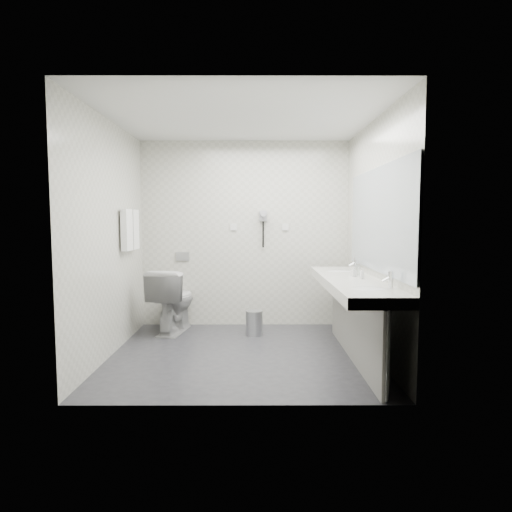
{
  "coord_description": "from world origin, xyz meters",
  "views": [
    {
      "loc": [
        0.14,
        -4.54,
        1.45
      ],
      "look_at": [
        0.15,
        0.15,
        1.05
      ],
      "focal_mm": 30.09,
      "sensor_mm": 36.0,
      "label": 1
    }
  ],
  "objects": [
    {
      "name": "switch_plate_a",
      "position": [
        -0.15,
        1.29,
        1.35
      ],
      "size": [
        0.09,
        0.02,
        0.09
      ],
      "primitive_type": "cube",
      "color": "silver",
      "rests_on": "wall_back"
    },
    {
      "name": "vanity_post_near",
      "position": [
        1.18,
        -1.24,
        0.38
      ],
      "size": [
        0.06,
        0.06,
        0.75
      ],
      "primitive_type": "cylinder",
      "color": "silver",
      "rests_on": "floor"
    },
    {
      "name": "vanity_post_far",
      "position": [
        1.18,
        0.84,
        0.38
      ],
      "size": [
        0.06,
        0.06,
        0.75
      ],
      "primitive_type": "cylinder",
      "color": "silver",
      "rests_on": "floor"
    },
    {
      "name": "bin_lid",
      "position": [
        0.13,
        0.75,
        0.3
      ],
      "size": [
        0.21,
        0.21,
        0.02
      ],
      "primitive_type": "cylinder",
      "color": "#B2B5BA",
      "rests_on": "pedal_bin"
    },
    {
      "name": "floor",
      "position": [
        0.0,
        0.0,
        0.0
      ],
      "size": [
        2.8,
        2.8,
        0.0
      ],
      "primitive_type": "plane",
      "color": "#2A292F",
      "rests_on": "ground"
    },
    {
      "name": "faucet_near",
      "position": [
        1.32,
        -0.85,
        0.92
      ],
      "size": [
        0.04,
        0.04,
        0.15
      ],
      "primitive_type": "cylinder",
      "color": "silver",
      "rests_on": "vanity_counter"
    },
    {
      "name": "towel_far",
      "position": [
        -1.34,
        0.69,
        1.33
      ],
      "size": [
        0.07,
        0.24,
        0.48
      ],
      "primitive_type": "cube",
      "color": "white",
      "rests_on": "towel_rail"
    },
    {
      "name": "wall_back",
      "position": [
        0.0,
        1.3,
        1.25
      ],
      "size": [
        2.8,
        0.0,
        2.8
      ],
      "primitive_type": "plane",
      "rotation": [
        1.57,
        0.0,
        0.0
      ],
      "color": "beige",
      "rests_on": "floor"
    },
    {
      "name": "dryer_cord",
      "position": [
        0.25,
        1.26,
        1.25
      ],
      "size": [
        0.02,
        0.02,
        0.35
      ],
      "primitive_type": "cylinder",
      "color": "black",
      "rests_on": "dryer_cradle"
    },
    {
      "name": "faucet_far",
      "position": [
        1.32,
        0.45,
        0.92
      ],
      "size": [
        0.04,
        0.04,
        0.15
      ],
      "primitive_type": "cylinder",
      "color": "silver",
      "rests_on": "vanity_counter"
    },
    {
      "name": "ceiling",
      "position": [
        0.0,
        0.0,
        2.5
      ],
      "size": [
        2.8,
        2.8,
        0.0
      ],
      "primitive_type": "plane",
      "rotation": [
        3.14,
        0.0,
        0.0
      ],
      "color": "silver",
      "rests_on": "wall_back"
    },
    {
      "name": "basin_far",
      "position": [
        1.12,
        0.45,
        0.83
      ],
      "size": [
        0.4,
        0.31,
        0.05
      ],
      "primitive_type": "ellipsoid",
      "color": "silver",
      "rests_on": "vanity_counter"
    },
    {
      "name": "soap_bottle_c",
      "position": [
        1.22,
        -0.25,
        0.9
      ],
      "size": [
        0.05,
        0.05,
        0.11
      ],
      "primitive_type": "imported",
      "rotation": [
        0.0,
        0.0,
        0.18
      ],
      "color": "white",
      "rests_on": "vanity_counter"
    },
    {
      "name": "wall_right",
      "position": [
        1.4,
        0.0,
        1.25
      ],
      "size": [
        0.0,
        2.6,
        2.6
      ],
      "primitive_type": "plane",
      "rotation": [
        1.57,
        0.0,
        -1.57
      ],
      "color": "beige",
      "rests_on": "floor"
    },
    {
      "name": "dryer_barrel",
      "position": [
        0.25,
        1.2,
        1.53
      ],
      "size": [
        0.08,
        0.14,
        0.08
      ],
      "primitive_type": "cylinder",
      "rotation": [
        1.57,
        0.0,
        0.0
      ],
      "color": "#9B9AA0",
      "rests_on": "dryer_cradle"
    },
    {
      "name": "basin_near",
      "position": [
        1.12,
        -0.85,
        0.83
      ],
      "size": [
        0.4,
        0.31,
        0.05
      ],
      "primitive_type": "ellipsoid",
      "color": "silver",
      "rests_on": "vanity_counter"
    },
    {
      "name": "wall_left",
      "position": [
        -1.4,
        0.0,
        1.25
      ],
      "size": [
        0.0,
        2.6,
        2.6
      ],
      "primitive_type": "plane",
      "rotation": [
        1.57,
        0.0,
        1.57
      ],
      "color": "beige",
      "rests_on": "floor"
    },
    {
      "name": "flush_plate",
      "position": [
        -0.85,
        1.29,
        0.95
      ],
      "size": [
        0.18,
        0.02,
        0.12
      ],
      "primitive_type": "cube",
      "color": "#B2B5BA",
      "rests_on": "wall_back"
    },
    {
      "name": "towel_near",
      "position": [
        -1.34,
        0.41,
        1.33
      ],
      "size": [
        0.07,
        0.24,
        0.48
      ],
      "primitive_type": "cube",
      "color": "white",
      "rests_on": "towel_rail"
    },
    {
      "name": "pedal_bin",
      "position": [
        0.13,
        0.75,
        0.15
      ],
      "size": [
        0.24,
        0.24,
        0.3
      ],
      "primitive_type": "cylinder",
      "rotation": [
        0.0,
        0.0,
        -0.16
      ],
      "color": "#B2B5BA",
      "rests_on": "floor"
    },
    {
      "name": "switch_plate_b",
      "position": [
        0.55,
        1.29,
        1.35
      ],
      "size": [
        0.09,
        0.02,
        0.09
      ],
      "primitive_type": "cube",
      "color": "silver",
      "rests_on": "wall_back"
    },
    {
      "name": "towel_rail",
      "position": [
        -1.35,
        0.55,
        1.55
      ],
      "size": [
        0.02,
        0.62,
        0.02
      ],
      "primitive_type": "cylinder",
      "rotation": [
        1.57,
        0.0,
        0.0
      ],
      "color": "silver",
      "rests_on": "wall_left"
    },
    {
      "name": "toilet",
      "position": [
        -0.92,
        0.92,
        0.41
      ],
      "size": [
        0.59,
        0.88,
        0.82
      ],
      "primitive_type": "imported",
      "rotation": [
        0.0,
        0.0,
        2.97
      ],
      "color": "silver",
      "rests_on": "floor"
    },
    {
      "name": "vanity_counter",
      "position": [
        1.12,
        -0.2,
        0.8
      ],
      "size": [
        0.55,
        2.2,
        0.1
      ],
      "primitive_type": "cube",
      "color": "silver",
      "rests_on": "floor"
    },
    {
      "name": "vanity_panel",
      "position": [
        1.15,
        -0.2,
        0.38
      ],
      "size": [
        0.03,
        2.15,
        0.75
      ],
      "primitive_type": "cube",
      "color": "gray",
      "rests_on": "floor"
    },
    {
      "name": "wall_front",
      "position": [
        0.0,
        -1.3,
        1.25
      ],
      "size": [
        2.8,
        0.0,
        2.8
      ],
      "primitive_type": "plane",
      "rotation": [
        -1.57,
        0.0,
        0.0
      ],
      "color": "beige",
      "rests_on": "floor"
    },
    {
      "name": "glass_left",
      "position": [
        1.25,
        0.07,
        0.9
      ],
      "size": [
        0.06,
        0.06,
        0.11
      ],
      "primitive_type": "cylinder",
      "rotation": [
        0.0,
        0.0,
        0.12
      ],
      "color": "silver",
      "rests_on": "vanity_counter"
    },
    {
      "name": "soap_bottle_a",
      "position": [
        1.17,
        -0.07,
        0.9
      ],
      "size": [
        0.06,
        0.06,
        0.1
      ],
      "primitive_type": "imported",
      "rotation": [
        0.0,
        0.0,
        0.53
      ],
      "color": "white",
      "rests_on": "vanity_counter"
    },
    {
      "name": "mirror",
      "position": [
        1.39,
        -0.2,
        1.45
      ],
      "size": [
        0.02,
        2.2,
        1.05
      ],
      "primitive_type": "cube",
      "color": "#B2BCC6",
      "rests_on": "wall_right"
    },
    {
      "name": "dryer_cradle",
      "position": [
        0.25,
        1.27,
        1.5
      ],
      "size": [
        0.1,
        0.04,
        0.14
      ],
      "primitive_type": "cube",
      "color": "#9B9AA0",
      "rests_on": "wall_back"
    }
  ]
}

